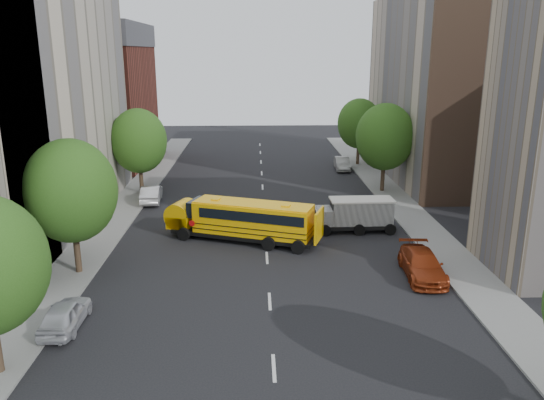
{
  "coord_description": "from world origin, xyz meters",
  "views": [
    {
      "loc": [
        -0.69,
        -32.95,
        12.45
      ],
      "look_at": [
        0.45,
        2.0,
        2.65
      ],
      "focal_mm": 35.0,
      "sensor_mm": 36.0,
      "label": 1
    }
  ],
  "objects_px": {
    "street_tree_2": "(139,141)",
    "street_tree_4": "(385,137)",
    "parked_car_1": "(151,194)",
    "parked_car_5": "(342,164)",
    "street_tree_5": "(359,124)",
    "safari_truck": "(355,214)",
    "parked_car_0": "(65,315)",
    "street_tree_1": "(71,191)",
    "school_bus": "(242,219)",
    "parked_car_3": "(422,265)"
  },
  "relations": [
    {
      "from": "parked_car_0",
      "to": "parked_car_3",
      "type": "distance_m",
      "value": 19.13
    },
    {
      "from": "street_tree_4",
      "to": "parked_car_5",
      "type": "xyz_separation_m",
      "value": [
        -2.2,
        9.43,
        -4.38
      ]
    },
    {
      "from": "street_tree_5",
      "to": "parked_car_5",
      "type": "distance_m",
      "value": 5.25
    },
    {
      "from": "safari_truck",
      "to": "parked_car_0",
      "type": "relative_size",
      "value": 1.44
    },
    {
      "from": "street_tree_5",
      "to": "parked_car_1",
      "type": "relative_size",
      "value": 1.71
    },
    {
      "from": "safari_truck",
      "to": "parked_car_1",
      "type": "xyz_separation_m",
      "value": [
        -16.03,
        8.15,
        -0.54
      ]
    },
    {
      "from": "street_tree_4",
      "to": "parked_car_0",
      "type": "bearing_deg",
      "value": -130.2
    },
    {
      "from": "street_tree_2",
      "to": "street_tree_4",
      "type": "xyz_separation_m",
      "value": [
        22.0,
        0.0,
        0.25
      ]
    },
    {
      "from": "school_bus",
      "to": "parked_car_0",
      "type": "xyz_separation_m",
      "value": [
        -8.0,
        -11.64,
        -0.9
      ]
    },
    {
      "from": "street_tree_2",
      "to": "street_tree_4",
      "type": "bearing_deg",
      "value": 0.0
    },
    {
      "from": "street_tree_2",
      "to": "parked_car_1",
      "type": "xyz_separation_m",
      "value": [
        1.4,
        -2.85,
        -4.1
      ]
    },
    {
      "from": "school_bus",
      "to": "parked_car_3",
      "type": "relative_size",
      "value": 1.99
    },
    {
      "from": "parked_car_5",
      "to": "school_bus",
      "type": "bearing_deg",
      "value": -113.04
    },
    {
      "from": "school_bus",
      "to": "parked_car_0",
      "type": "distance_m",
      "value": 14.15
    },
    {
      "from": "street_tree_4",
      "to": "parked_car_3",
      "type": "xyz_separation_m",
      "value": [
        -2.2,
        -19.14,
        -4.34
      ]
    },
    {
      "from": "parked_car_1",
      "to": "street_tree_1",
      "type": "bearing_deg",
      "value": 80.21
    },
    {
      "from": "street_tree_5",
      "to": "safari_truck",
      "type": "height_order",
      "value": "street_tree_5"
    },
    {
      "from": "safari_truck",
      "to": "parked_car_0",
      "type": "height_order",
      "value": "safari_truck"
    },
    {
      "from": "street_tree_2",
      "to": "parked_car_3",
      "type": "bearing_deg",
      "value": -44.03
    },
    {
      "from": "parked_car_0",
      "to": "street_tree_5",
      "type": "bearing_deg",
      "value": -119.41
    },
    {
      "from": "street_tree_1",
      "to": "street_tree_4",
      "type": "height_order",
      "value": "street_tree_4"
    },
    {
      "from": "parked_car_3",
      "to": "safari_truck",
      "type": "bearing_deg",
      "value": 109.61
    },
    {
      "from": "parked_car_0",
      "to": "street_tree_4",
      "type": "bearing_deg",
      "value": -130.09
    },
    {
      "from": "parked_car_3",
      "to": "parked_car_5",
      "type": "height_order",
      "value": "parked_car_3"
    },
    {
      "from": "safari_truck",
      "to": "street_tree_4",
      "type": "bearing_deg",
      "value": 66.35
    },
    {
      "from": "street_tree_1",
      "to": "parked_car_3",
      "type": "relative_size",
      "value": 1.56
    },
    {
      "from": "parked_car_0",
      "to": "parked_car_1",
      "type": "distance_m",
      "value": 21.52
    },
    {
      "from": "parked_car_0",
      "to": "parked_car_5",
      "type": "relative_size",
      "value": 0.93
    },
    {
      "from": "parked_car_3",
      "to": "parked_car_5",
      "type": "relative_size",
      "value": 1.2
    },
    {
      "from": "street_tree_5",
      "to": "safari_truck",
      "type": "relative_size",
      "value": 1.33
    },
    {
      "from": "street_tree_4",
      "to": "parked_car_3",
      "type": "bearing_deg",
      "value": -96.56
    },
    {
      "from": "street_tree_1",
      "to": "parked_car_3",
      "type": "xyz_separation_m",
      "value": [
        19.8,
        -1.14,
        -4.22
      ]
    },
    {
      "from": "safari_truck",
      "to": "parked_car_0",
      "type": "distance_m",
      "value": 20.88
    },
    {
      "from": "school_bus",
      "to": "parked_car_0",
      "type": "bearing_deg",
      "value": -104.49
    },
    {
      "from": "street_tree_5",
      "to": "safari_truck",
      "type": "xyz_separation_m",
      "value": [
        -4.57,
        -23.0,
        -3.44
      ]
    },
    {
      "from": "street_tree_1",
      "to": "school_bus",
      "type": "relative_size",
      "value": 0.78
    },
    {
      "from": "street_tree_2",
      "to": "parked_car_0",
      "type": "distance_m",
      "value": 24.77
    },
    {
      "from": "safari_truck",
      "to": "parked_car_5",
      "type": "xyz_separation_m",
      "value": [
        2.37,
        20.43,
        -0.57
      ]
    },
    {
      "from": "street_tree_2",
      "to": "street_tree_5",
      "type": "distance_m",
      "value": 25.06
    },
    {
      "from": "safari_truck",
      "to": "parked_car_3",
      "type": "height_order",
      "value": "safari_truck"
    },
    {
      "from": "school_bus",
      "to": "safari_truck",
      "type": "xyz_separation_m",
      "value": [
        8.03,
        1.74,
        -0.3
      ]
    },
    {
      "from": "parked_car_0",
      "to": "school_bus",
      "type": "bearing_deg",
      "value": -124.38
    },
    {
      "from": "street_tree_4",
      "to": "parked_car_0",
      "type": "relative_size",
      "value": 2.06
    },
    {
      "from": "street_tree_2",
      "to": "school_bus",
      "type": "relative_size",
      "value": 0.76
    },
    {
      "from": "parked_car_5",
      "to": "street_tree_4",
      "type": "bearing_deg",
      "value": -74.76
    },
    {
      "from": "street_tree_2",
      "to": "parked_car_5",
      "type": "height_order",
      "value": "street_tree_2"
    },
    {
      "from": "street_tree_5",
      "to": "street_tree_4",
      "type": "bearing_deg",
      "value": -90.0
    },
    {
      "from": "parked_car_5",
      "to": "street_tree_2",
      "type": "bearing_deg",
      "value": -152.43
    },
    {
      "from": "street_tree_5",
      "to": "parked_car_0",
      "type": "distance_m",
      "value": 42.0
    },
    {
      "from": "street_tree_1",
      "to": "street_tree_5",
      "type": "bearing_deg",
      "value": 53.75
    }
  ]
}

